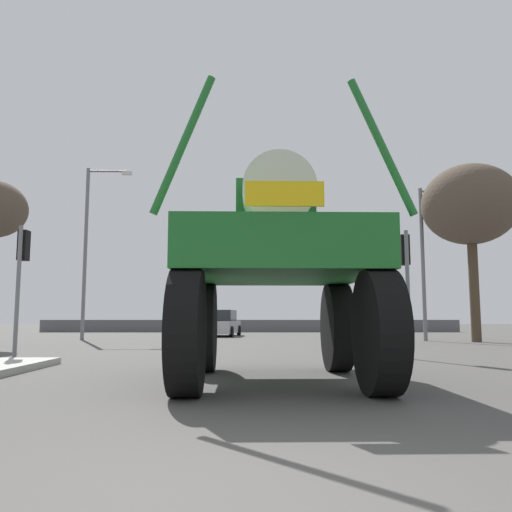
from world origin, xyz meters
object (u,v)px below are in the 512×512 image
at_px(oversize_sprayer, 276,268).
at_px(streetlight_far_left, 89,243).
at_px(sedan_ahead, 221,324).
at_px(bare_tree_right, 470,205).
at_px(traffic_signal_near_left, 22,262).
at_px(streetlight_far_right, 426,254).
at_px(traffic_signal_far_left, 189,291).
at_px(traffic_signal_near_right, 405,265).

relative_size(oversize_sprayer, streetlight_far_left, 0.61).
relative_size(sedan_ahead, bare_tree_right, 0.53).
bearing_deg(traffic_signal_near_left, oversize_sprayer, -36.71).
distance_m(oversize_sprayer, streetlight_far_left, 18.92).
bearing_deg(traffic_signal_near_left, streetlight_far_right, 35.20).
bearing_deg(streetlight_far_left, traffic_signal_near_left, -81.10).
bearing_deg(bare_tree_right, streetlight_far_right, 148.10).
relative_size(traffic_signal_far_left, bare_tree_right, 0.44).
relative_size(oversize_sprayer, sedan_ahead, 1.22).
bearing_deg(streetlight_far_right, bare_tree_right, -31.90).
relative_size(oversize_sprayer, bare_tree_right, 0.64).
bearing_deg(streetlight_far_left, traffic_signal_far_left, 37.98).
bearing_deg(bare_tree_right, traffic_signal_near_right, -122.50).
bearing_deg(oversize_sprayer, sedan_ahead, 5.03).
height_order(oversize_sprayer, traffic_signal_far_left, oversize_sprayer).
bearing_deg(streetlight_far_right, sedan_ahead, 149.00).
bearing_deg(streetlight_far_left, bare_tree_right, -7.45).
bearing_deg(traffic_signal_far_left, streetlight_far_left, -142.02).
bearing_deg(sedan_ahead, streetlight_far_right, -113.24).
distance_m(traffic_signal_far_left, streetlight_far_left, 6.27).
xyz_separation_m(traffic_signal_near_left, traffic_signal_near_right, (10.55, 0.00, -0.09)).
height_order(sedan_ahead, bare_tree_right, bare_tree_right).
xyz_separation_m(traffic_signal_near_right, streetlight_far_left, (-12.37, 11.62, 2.28)).
bearing_deg(sedan_ahead, streetlight_far_left, 134.78).
bearing_deg(streetlight_far_right, traffic_signal_near_left, -144.80).
bearing_deg(streetlight_far_right, streetlight_far_left, 175.55).
bearing_deg(oversize_sprayer, traffic_signal_far_left, 10.19).
bearing_deg(streetlight_far_right, traffic_signal_near_right, -111.69).
relative_size(sedan_ahead, traffic_signal_far_left, 1.21).
bearing_deg(oversize_sprayer, streetlight_far_right, -28.12).
xyz_separation_m(sedan_ahead, traffic_signal_far_left, (-1.74, -1.19, 1.88)).
distance_m(traffic_signal_near_right, streetlight_far_right, 11.24).
bearing_deg(traffic_signal_far_left, traffic_signal_near_left, -100.41).
bearing_deg(traffic_signal_near_right, sedan_ahead, 110.09).
bearing_deg(oversize_sprayer, traffic_signal_near_right, -38.12).
bearing_deg(traffic_signal_near_left, sedan_ahead, 74.54).
distance_m(oversize_sprayer, traffic_signal_near_right, 6.33).
xyz_separation_m(traffic_signal_far_left, streetlight_far_right, (11.86, -4.89, 1.51)).
relative_size(traffic_signal_near_right, streetlight_far_left, 0.40).
xyz_separation_m(traffic_signal_near_left, streetlight_far_left, (-1.82, 11.62, 2.20)).
bearing_deg(traffic_signal_near_left, traffic_signal_far_left, 79.59).
height_order(sedan_ahead, traffic_signal_near_left, traffic_signal_near_left).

